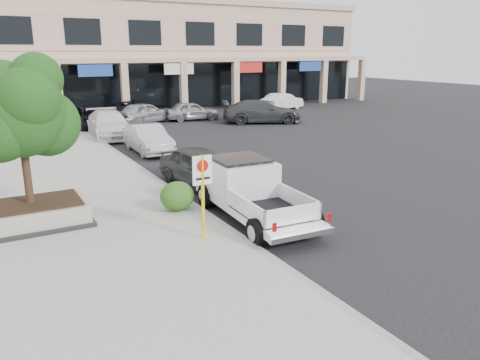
% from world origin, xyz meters
% --- Properties ---
extents(ground, '(120.00, 120.00, 0.00)m').
position_xyz_m(ground, '(0.00, 0.00, 0.00)').
color(ground, black).
rests_on(ground, ground).
extents(sidewalk, '(8.00, 52.00, 0.15)m').
position_xyz_m(sidewalk, '(-5.50, 6.00, 0.07)').
color(sidewalk, gray).
rests_on(sidewalk, ground).
extents(curb, '(0.20, 52.00, 0.15)m').
position_xyz_m(curb, '(-1.55, 6.00, 0.07)').
color(curb, gray).
rests_on(curb, ground).
extents(strip_mall, '(40.55, 12.43, 9.50)m').
position_xyz_m(strip_mall, '(8.00, 33.93, 4.75)').
color(strip_mall, '#CBAE8E').
rests_on(strip_mall, ground).
extents(planter, '(3.20, 2.20, 0.68)m').
position_xyz_m(planter, '(-6.42, 3.91, 0.48)').
color(planter, black).
rests_on(planter, sidewalk).
extents(planter_tree, '(2.90, 2.55, 4.00)m').
position_xyz_m(planter_tree, '(-6.29, 4.06, 3.41)').
color(planter_tree, black).
rests_on(planter_tree, planter).
extents(no_parking_sign, '(0.55, 0.09, 2.30)m').
position_xyz_m(no_parking_sign, '(-2.50, 0.55, 1.63)').
color(no_parking_sign, yellow).
rests_on(no_parking_sign, sidewalk).
extents(hedge, '(1.10, 0.99, 0.93)m').
position_xyz_m(hedge, '(-2.25, 3.04, 0.62)').
color(hedge, '#144614').
rests_on(hedge, sidewalk).
extents(pickup_truck, '(2.39, 5.71, 1.76)m').
position_xyz_m(pickup_truck, '(-0.35, 1.47, 0.88)').
color(pickup_truck, white).
rests_on(pickup_truck, ground).
extents(curb_car_a, '(2.21, 4.57, 1.50)m').
position_xyz_m(curb_car_a, '(-0.26, 5.54, 0.75)').
color(curb_car_a, '#282B2D').
rests_on(curb_car_a, ground).
extents(curb_car_b, '(1.55, 4.32, 1.42)m').
position_xyz_m(curb_car_b, '(0.01, 12.62, 0.71)').
color(curb_car_b, '#A9ACB2').
rests_on(curb_car_b, ground).
extents(curb_car_c, '(2.54, 5.52, 1.56)m').
position_xyz_m(curb_car_c, '(-0.63, 18.00, 0.78)').
color(curb_car_c, silver).
rests_on(curb_car_c, ground).
extents(curb_car_d, '(2.47, 5.34, 1.48)m').
position_xyz_m(curb_car_d, '(-0.71, 21.90, 0.74)').
color(curb_car_d, black).
rests_on(curb_car_d, ground).
extents(lot_car_a, '(4.76, 3.35, 1.51)m').
position_xyz_m(lot_car_a, '(3.02, 22.42, 0.75)').
color(lot_car_a, '#A0A2A8').
rests_on(lot_car_a, ground).
extents(lot_car_b, '(4.46, 2.50, 1.39)m').
position_xyz_m(lot_car_b, '(11.00, 20.18, 0.70)').
color(lot_car_b, white).
rests_on(lot_car_b, ground).
extents(lot_car_c, '(6.08, 4.37, 1.64)m').
position_xyz_m(lot_car_c, '(10.48, 18.48, 0.82)').
color(lot_car_c, '#313336').
rests_on(lot_car_c, ground).
extents(lot_car_d, '(5.61, 4.17, 1.42)m').
position_xyz_m(lot_car_d, '(3.40, 24.66, 0.71)').
color(lot_car_d, black).
rests_on(lot_car_d, ground).
extents(lot_car_e, '(4.23, 2.12, 1.39)m').
position_xyz_m(lot_car_e, '(6.60, 22.19, 0.69)').
color(lot_car_e, gray).
rests_on(lot_car_e, ground).
extents(lot_car_f, '(4.65, 2.88, 1.45)m').
position_xyz_m(lot_car_f, '(16.19, 24.24, 0.72)').
color(lot_car_f, silver).
rests_on(lot_car_f, ground).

